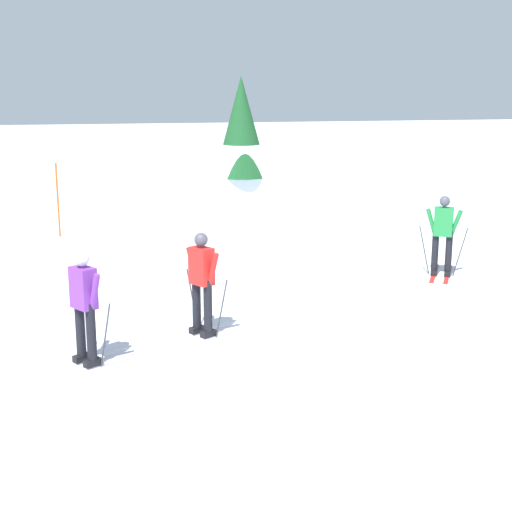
{
  "coord_description": "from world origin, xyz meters",
  "views": [
    {
      "loc": [
        -3.27,
        -9.39,
        4.1
      ],
      "look_at": [
        -0.73,
        3.73,
        0.9
      ],
      "focal_mm": 52.6,
      "sensor_mm": 36.0,
      "label": 1
    }
  ],
  "objects_px": {
    "skier_purple": "(85,305)",
    "skier_red": "(202,281)",
    "trail_marker_pole": "(58,200)",
    "conifer_far_left": "(241,127)",
    "skier_green": "(443,234)"
  },
  "relations": [
    {
      "from": "trail_marker_pole",
      "to": "skier_green",
      "type": "bearing_deg",
      "value": -34.86
    },
    {
      "from": "skier_green",
      "to": "conifer_far_left",
      "type": "bearing_deg",
      "value": 103.94
    },
    {
      "from": "skier_green",
      "to": "skier_purple",
      "type": "bearing_deg",
      "value": -152.66
    },
    {
      "from": "trail_marker_pole",
      "to": "conifer_far_left",
      "type": "distance_m",
      "value": 7.34
    },
    {
      "from": "skier_purple",
      "to": "skier_red",
      "type": "xyz_separation_m",
      "value": [
        1.81,
        0.94,
        0.0
      ]
    },
    {
      "from": "skier_green",
      "to": "skier_red",
      "type": "height_order",
      "value": "same"
    },
    {
      "from": "skier_red",
      "to": "conifer_far_left",
      "type": "relative_size",
      "value": 0.41
    },
    {
      "from": "skier_green",
      "to": "conifer_far_left",
      "type": "distance_m",
      "value": 10.55
    },
    {
      "from": "skier_purple",
      "to": "skier_red",
      "type": "distance_m",
      "value": 2.04
    },
    {
      "from": "skier_green",
      "to": "skier_purple",
      "type": "relative_size",
      "value": 1.0
    },
    {
      "from": "skier_green",
      "to": "trail_marker_pole",
      "type": "distance_m",
      "value": 9.94
    },
    {
      "from": "skier_purple",
      "to": "trail_marker_pole",
      "type": "bearing_deg",
      "value": 95.73
    },
    {
      "from": "skier_red",
      "to": "conifer_far_left",
      "type": "xyz_separation_m",
      "value": [
        2.89,
        12.9,
        1.59
      ]
    },
    {
      "from": "skier_red",
      "to": "trail_marker_pole",
      "type": "relative_size",
      "value": 0.88
    },
    {
      "from": "skier_green",
      "to": "trail_marker_pole",
      "type": "height_order",
      "value": "trail_marker_pole"
    }
  ]
}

